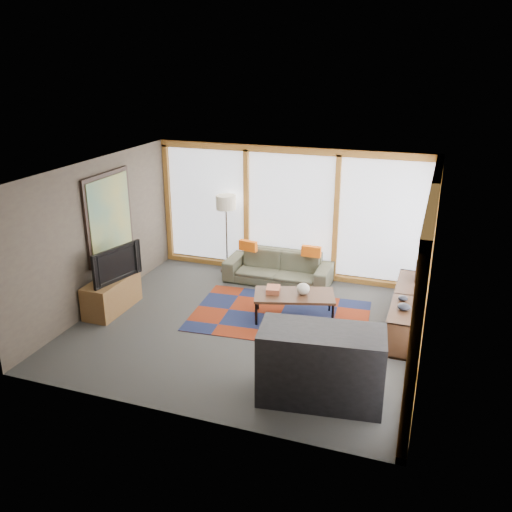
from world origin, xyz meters
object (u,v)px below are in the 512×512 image
(tv_console, at_px, (112,294))
(bar_counter, at_px, (321,365))
(sofa, at_px, (278,268))
(coffee_table, at_px, (294,306))
(television, at_px, (113,263))
(bookshelf, at_px, (405,310))
(floor_lamp, at_px, (227,234))

(tv_console, relative_size, bar_counter, 0.74)
(sofa, height_order, bar_counter, bar_counter)
(coffee_table, relative_size, television, 1.27)
(tv_console, xyz_separation_m, bar_counter, (4.03, -1.39, 0.21))
(coffee_table, distance_m, bar_counter, 2.34)
(bookshelf, bearing_deg, bar_counter, -109.27)
(sofa, height_order, floor_lamp, floor_lamp)
(tv_console, bearing_deg, coffee_table, 13.45)
(bar_counter, bearing_deg, tv_console, 153.30)
(floor_lamp, xyz_separation_m, tv_console, (-1.20, -2.37, -0.51))
(bookshelf, height_order, television, television)
(sofa, bearing_deg, coffee_table, -63.33)
(television, distance_m, bar_counter, 4.22)
(sofa, bearing_deg, floor_lamp, 169.21)
(coffee_table, distance_m, bookshelf, 1.83)
(tv_console, relative_size, television, 1.11)
(floor_lamp, distance_m, tv_console, 2.70)
(bookshelf, bearing_deg, floor_lamp, 160.52)
(coffee_table, xyz_separation_m, television, (-3.02, -0.72, 0.66))
(sofa, distance_m, bar_counter, 3.91)
(floor_lamp, xyz_separation_m, bookshelf, (3.68, -1.30, -0.52))
(tv_console, height_order, television, television)
(coffee_table, height_order, tv_console, tv_console)
(floor_lamp, relative_size, coffee_table, 1.21)
(bookshelf, bearing_deg, coffee_table, -169.81)
(bookshelf, distance_m, tv_console, 5.00)
(floor_lamp, bearing_deg, coffee_table, -40.74)
(sofa, relative_size, tv_console, 1.78)
(sofa, xyz_separation_m, bar_counter, (1.66, -3.54, 0.20))
(tv_console, bearing_deg, bookshelf, 12.26)
(sofa, distance_m, coffee_table, 1.58)
(coffee_table, height_order, television, television)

